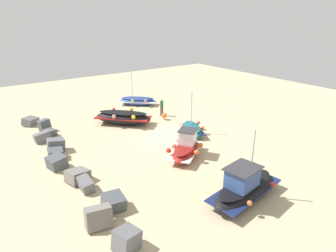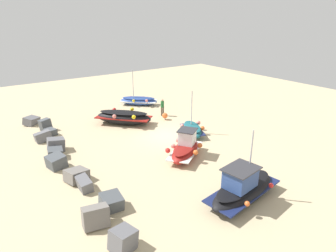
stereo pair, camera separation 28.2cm
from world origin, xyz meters
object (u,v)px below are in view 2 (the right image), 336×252
fishing_boat_0 (192,129)px  mooring_buoy_0 (165,116)px  person_walking (162,106)px  fishing_boat_1 (139,101)px  fishing_boat_3 (243,188)px  fishing_boat_4 (185,148)px  fishing_boat_2 (124,117)px

fishing_boat_0 → mooring_buoy_0: fishing_boat_0 is taller
fishing_boat_0 → mooring_buoy_0: size_ratio=5.51×
person_walking → mooring_buoy_0: size_ratio=2.56×
fishing_boat_1 → mooring_buoy_0: 5.67m
fishing_boat_3 → fishing_boat_4: bearing=-105.6°
fishing_boat_3 → mooring_buoy_0: fishing_boat_3 is taller
fishing_boat_4 → fishing_boat_1: bearing=39.9°
fishing_boat_0 → fishing_boat_1: bearing=-160.4°
person_walking → fishing_boat_0: bearing=22.7°
fishing_boat_3 → fishing_boat_4: size_ratio=1.29×
fishing_boat_1 → person_walking: fishing_boat_1 is taller
person_walking → fishing_boat_2: bearing=-61.1°
fishing_boat_4 → mooring_buoy_0: (7.21, -3.25, -0.24)m
fishing_boat_3 → mooring_buoy_0: 13.55m
mooring_buoy_0 → fishing_boat_3: bearing=163.1°
fishing_boat_0 → fishing_boat_1: (9.89, -0.62, 0.05)m
person_walking → fishing_boat_3: bearing=12.4°
fishing_boat_0 → fishing_boat_1: fishing_boat_1 is taller
fishing_boat_2 → fishing_boat_3: size_ratio=0.98×
fishing_boat_3 → fishing_boat_4: fishing_boat_3 is taller
fishing_boat_0 → fishing_boat_4: (-2.97, 3.04, 0.21)m
fishing_boat_0 → mooring_buoy_0: (4.24, -0.21, -0.03)m
fishing_boat_2 → person_walking: bearing=-133.3°
fishing_boat_0 → fishing_boat_2: bearing=-124.2°
fishing_boat_0 → fishing_boat_3: bearing=-0.0°
fishing_boat_1 → fishing_boat_2: fishing_boat_1 is taller
fishing_boat_3 → fishing_boat_4: 5.79m
fishing_boat_4 → mooring_buoy_0: size_ratio=6.06×
fishing_boat_2 → fishing_boat_0: bearing=170.2°
person_walking → mooring_buoy_0: person_walking is taller
fishing_boat_4 → person_walking: bearing=31.8°
fishing_boat_0 → mooring_buoy_0: 4.25m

